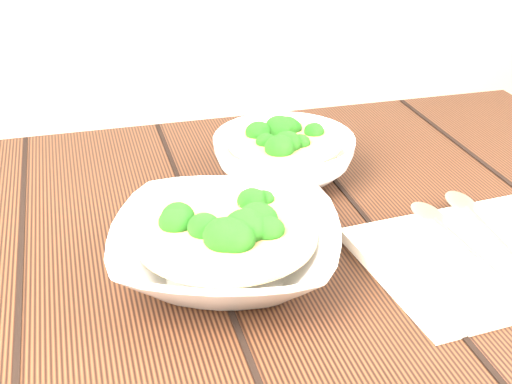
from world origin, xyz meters
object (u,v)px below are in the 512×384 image
at_px(table, 229,339).
at_px(trivet, 219,204).
at_px(soup_bowl_back, 284,156).
at_px(soup_bowl_front, 226,247).
at_px(napkin, 483,258).

distance_m(table, trivet, 0.16).
relative_size(table, trivet, 11.03).
bearing_deg(soup_bowl_back, soup_bowl_front, -121.85).
relative_size(trivet, napkin, 0.44).
bearing_deg(soup_bowl_back, table, -125.28).
bearing_deg(napkin, trivet, 138.98).
distance_m(table, napkin, 0.31).
xyz_separation_m(table, napkin, (0.26, -0.09, 0.13)).
relative_size(soup_bowl_front, trivet, 2.74).
relative_size(soup_bowl_front, soup_bowl_back, 1.47).
bearing_deg(soup_bowl_front, trivet, 80.91).
xyz_separation_m(trivet, napkin, (0.25, -0.18, -0.01)).
distance_m(trivet, napkin, 0.31).
distance_m(soup_bowl_front, napkin, 0.28).
height_order(soup_bowl_back, trivet, soup_bowl_back).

